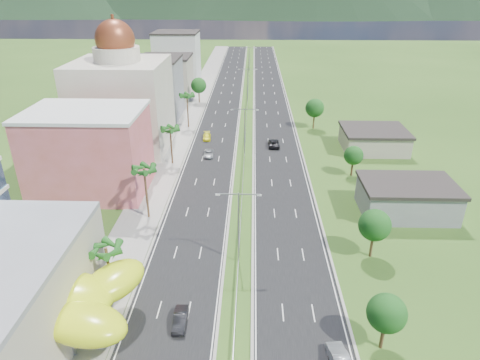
{
  "coord_description": "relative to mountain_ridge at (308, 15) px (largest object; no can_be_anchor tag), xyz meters",
  "views": [
    {
      "loc": [
        1.71,
        -39.78,
        36.48
      ],
      "look_at": [
        -0.17,
        22.37,
        7.0
      ],
      "focal_mm": 32.0,
      "sensor_mm": 36.0,
      "label": 1
    }
  ],
  "objects": [
    {
      "name": "car_silver_mid_left",
      "position": [
        -68.04,
        -400.59,
        0.67
      ],
      "size": [
        2.3,
        4.65,
        1.27
      ],
      "primitive_type": "imported",
      "rotation": [
        0.0,
        0.0,
        0.04
      ],
      "color": "#979B9E",
      "rests_on": "road_left"
    },
    {
      "name": "midrise_grey",
      "position": [
        -87.0,
        -370.0,
        8.0
      ],
      "size": [
        16.0,
        15.0,
        16.0
      ],
      "primitive_type": "cube",
      "color": "gray",
      "rests_on": "ground"
    },
    {
      "name": "car_dark_left",
      "position": [
        -66.35,
        -452.3,
        0.76
      ],
      "size": [
        1.62,
        4.4,
        1.44
      ],
      "primitive_type": "imported",
      "rotation": [
        0.0,
        0.0,
        0.02
      ],
      "color": "black",
      "rests_on": "road_left"
    },
    {
      "name": "leafy_tree_ra",
      "position": [
        -44.0,
        -455.0,
        4.78
      ],
      "size": [
        4.2,
        4.2,
        6.9
      ],
      "color": "#47301C",
      "rests_on": "ground"
    },
    {
      "name": "lime_canopy",
      "position": [
        -80.0,
        -454.0,
        4.99
      ],
      "size": [
        18.0,
        15.0,
        7.4
      ],
      "color": "#C9DF15",
      "rests_on": "ground"
    },
    {
      "name": "road_left",
      "position": [
        -67.5,
        -360.0,
        0.02
      ],
      "size": [
        11.0,
        260.0,
        0.04
      ],
      "primitive_type": "cube",
      "color": "black",
      "rests_on": "ground"
    },
    {
      "name": "midrise_white",
      "position": [
        -87.0,
        -325.0,
        9.0
      ],
      "size": [
        16.0,
        15.0,
        18.0
      ],
      "primitive_type": "cube",
      "color": "silver",
      "rests_on": "ground"
    },
    {
      "name": "car_yellow_far_left",
      "position": [
        -69.6,
        -389.35,
        0.72
      ],
      "size": [
        2.29,
        4.84,
        1.37
      ],
      "primitive_type": "imported",
      "rotation": [
        0.0,
        0.0,
        0.08
      ],
      "color": "yellow",
      "rests_on": "road_left"
    },
    {
      "name": "leafy_tree_rc",
      "position": [
        -38.0,
        -410.0,
        4.37
      ],
      "size": [
        3.85,
        3.85,
        6.33
      ],
      "color": "#47301C",
      "rests_on": "ground"
    },
    {
      "name": "domed_building",
      "position": [
        -88.0,
        -395.0,
        11.35
      ],
      "size": [
        20.0,
        20.0,
        28.7
      ],
      "color": "#C0B79F",
      "rests_on": "ground"
    },
    {
      "name": "streetlight_median_c",
      "position": [
        -60.0,
        -400.0,
        6.75
      ],
      "size": [
        6.04,
        0.25,
        11.0
      ],
      "color": "gray",
      "rests_on": "ground"
    },
    {
      "name": "sidewalk_left",
      "position": [
        -77.0,
        -360.0,
        0.06
      ],
      "size": [
        7.0,
        260.0,
        0.12
      ],
      "primitive_type": "cube",
      "color": "gray",
      "rests_on": "ground"
    },
    {
      "name": "palm_tree_e",
      "position": [
        -75.5,
        -380.0,
        8.31
      ],
      "size": [
        3.6,
        3.6,
        9.4
      ],
      "color": "#47301C",
      "rests_on": "ground"
    },
    {
      "name": "streetlight_median_b",
      "position": [
        -60.0,
        -440.0,
        6.75
      ],
      "size": [
        6.04,
        0.25,
        11.0
      ],
      "color": "gray",
      "rests_on": "ground"
    },
    {
      "name": "palm_tree_c",
      "position": [
        -75.5,
        -428.0,
        8.5
      ],
      "size": [
        3.6,
        3.6,
        9.6
      ],
      "color": "#47301C",
      "rests_on": "ground"
    },
    {
      "name": "pink_shophouse",
      "position": [
        -88.0,
        -418.0,
        7.5
      ],
      "size": [
        20.0,
        15.0,
        15.0
      ],
      "primitive_type": "cube",
      "color": "#C55851",
      "rests_on": "ground"
    },
    {
      "name": "car_silver_right",
      "position": [
        -48.98,
        -457.63,
        0.87
      ],
      "size": [
        2.28,
        5.18,
        1.65
      ],
      "primitive_type": "imported",
      "rotation": [
        0.0,
        0.0,
        3.25
      ],
      "color": "#A2A5A9",
      "rests_on": "road_right"
    },
    {
      "name": "road_right",
      "position": [
        -52.5,
        -360.0,
        0.02
      ],
      "size": [
        11.0,
        260.0,
        0.04
      ],
      "primitive_type": "cube",
      "color": "black",
      "rests_on": "ground"
    },
    {
      "name": "shed_far",
      "position": [
        -30.0,
        -395.0,
        2.2
      ],
      "size": [
        14.0,
        12.0,
        4.4
      ],
      "primitive_type": "cube",
      "color": "#AFA590",
      "rests_on": "ground"
    },
    {
      "name": "car_dark_far_right",
      "position": [
        -53.14,
        -393.84,
        0.82
      ],
      "size": [
        2.64,
        5.63,
        1.56
      ],
      "primitive_type": "imported",
      "rotation": [
        0.0,
        0.0,
        3.15
      ],
      "color": "black",
      "rests_on": "road_right"
    },
    {
      "name": "palm_tree_d",
      "position": [
        -75.5,
        -405.0,
        7.54
      ],
      "size": [
        3.6,
        3.6,
        8.6
      ],
      "color": "#47301C",
      "rests_on": "ground"
    },
    {
      "name": "leafy_tree_rd",
      "position": [
        -42.0,
        -380.0,
        5.58
      ],
      "size": [
        4.9,
        4.9,
        8.05
      ],
      "color": "#47301C",
      "rests_on": "ground"
    },
    {
      "name": "leafy_tree_lfar",
      "position": [
        -75.5,
        -355.0,
        5.58
      ],
      "size": [
        4.9,
        4.9,
        8.05
      ],
      "color": "#47301C",
      "rests_on": "ground"
    },
    {
      "name": "streetlight_median_e",
      "position": [
        -60.0,
        -310.0,
        6.75
      ],
      "size": [
        6.04,
        0.25,
        11.0
      ],
      "color": "gray",
      "rests_on": "ground"
    },
    {
      "name": "shed_near",
      "position": [
        -32.0,
        -425.0,
        2.5
      ],
      "size": [
        15.0,
        10.0,
        5.0
      ],
      "primitive_type": "cube",
      "color": "gray",
      "rests_on": "ground"
    },
    {
      "name": "ground",
      "position": [
        -60.0,
        -450.0,
        0.0
      ],
      "size": [
        500.0,
        500.0,
        0.0
      ],
      "primitive_type": "plane",
      "color": "#2D5119",
      "rests_on": "ground"
    },
    {
      "name": "median_guardrail",
      "position": [
        -60.0,
        -378.01,
        0.62
      ],
      "size": [
        0.1,
        216.06,
        0.76
      ],
      "color": "gray",
      "rests_on": "ground"
    },
    {
      "name": "mountain_ridge",
      "position": [
        0.0,
        0.0,
        0.0
      ],
      "size": [
        860.0,
        140.0,
        90.0
      ],
      "primitive_type": null,
      "color": "black",
      "rests_on": "ground"
    },
    {
      "name": "palm_tree_b",
      "position": [
        -75.5,
        -448.0,
        7.06
      ],
      "size": [
        3.6,
        3.6,
        8.1
      ],
      "color": "#47301C",
      "rests_on": "ground"
    },
    {
      "name": "midrise_beige",
      "position": [
        -87.0,
        -348.0,
        6.5
      ],
      "size": [
        16.0,
        15.0,
        13.0
      ],
      "primitive_type": "cube",
      "color": "#AFA590",
      "rests_on": "ground"
    },
    {
      "name": "leafy_tree_rb",
      "position": [
        -41.0,
        -438.0,
        5.18
      ],
      "size": [
        4.55,
        4.55,
        7.47
      ],
      "color": "#47301C",
      "rests_on": "ground"
    },
    {
      "name": "streetlight_median_d",
      "position": [
        -60.0,
        -355.0,
        6.75
      ],
      "size": [
        6.04,
        0.25,
        11.0
      ],
      "color": "gray",
      "rests_on": "ground"
    }
  ]
}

